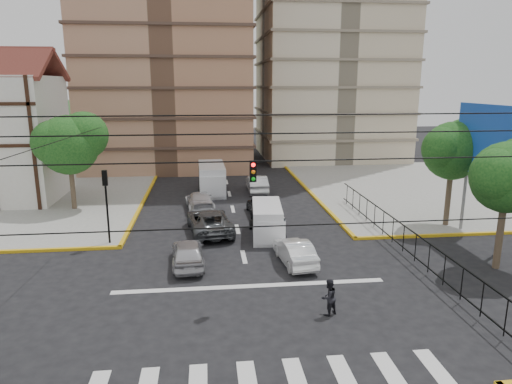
{
  "coord_description": "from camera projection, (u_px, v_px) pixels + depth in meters",
  "views": [
    {
      "loc": [
        -1.96,
        -18.79,
        9.4
      ],
      "look_at": [
        0.55,
        3.75,
        4.0
      ],
      "focal_mm": 32.0,
      "sensor_mm": 36.0,
      "label": 1
    }
  ],
  "objects": [
    {
      "name": "ground",
      "position": [
        253.0,
        298.0,
        20.56
      ],
      "size": [
        160.0,
        160.0,
        0.0
      ],
      "primitive_type": "plane",
      "color": "black",
      "rests_on": "ground"
    },
    {
      "name": "sidewalk_ne",
      "position": [
        446.0,
        187.0,
        42.03
      ],
      "size": [
        26.0,
        26.0,
        0.15
      ],
      "primitive_type": "cube",
      "color": "gray",
      "rests_on": "ground"
    },
    {
      "name": "crosswalk_stripes",
      "position": [
        273.0,
        382.0,
        14.76
      ],
      "size": [
        12.0,
        2.4,
        0.01
      ],
      "primitive_type": "cube",
      "color": "silver",
      "rests_on": "ground"
    },
    {
      "name": "stop_line",
      "position": [
        251.0,
        286.0,
        21.72
      ],
      "size": [
        13.0,
        0.4,
        0.01
      ],
      "primitive_type": "cube",
      "color": "silver",
      "rests_on": "ground"
    },
    {
      "name": "park_fence",
      "position": [
        402.0,
        254.0,
        25.88
      ],
      "size": [
        0.1,
        22.5,
        1.66
      ],
      "primitive_type": null,
      "color": "black",
      "rests_on": "ground"
    },
    {
      "name": "billboard",
      "position": [
        489.0,
        144.0,
        26.53
      ],
      "size": [
        0.36,
        6.2,
        8.1
      ],
      "color": "slate",
      "rests_on": "ground"
    },
    {
      "name": "tree_park_a",
      "position": [
        509.0,
        174.0,
        22.75
      ],
      "size": [
        4.41,
        3.6,
        6.83
      ],
      "color": "#473828",
      "rests_on": "ground"
    },
    {
      "name": "tree_park_c",
      "position": [
        454.0,
        148.0,
        29.55
      ],
      "size": [
        4.65,
        3.8,
        7.25
      ],
      "color": "#473828",
      "rests_on": "ground"
    },
    {
      "name": "tree_tudor",
      "position": [
        70.0,
        142.0,
        33.55
      ],
      "size": [
        5.39,
        4.4,
        7.43
      ],
      "color": "#473828",
      "rests_on": "ground"
    },
    {
      "name": "traffic_light_nw",
      "position": [
        106.0,
        194.0,
        26.54
      ],
      "size": [
        0.28,
        0.22,
        4.4
      ],
      "color": "black",
      "rests_on": "ground"
    },
    {
      "name": "traffic_light_hanging",
      "position": [
        259.0,
        179.0,
        17.22
      ],
      "size": [
        18.0,
        9.12,
        0.92
      ],
      "color": "black",
      "rests_on": "ground"
    },
    {
      "name": "van_right_lane",
      "position": [
        267.0,
        222.0,
        28.5
      ],
      "size": [
        2.16,
        4.64,
        2.03
      ],
      "rotation": [
        0.0,
        0.0,
        -0.09
      ],
      "color": "silver",
      "rests_on": "ground"
    },
    {
      "name": "van_left_lane",
      "position": [
        212.0,
        180.0,
        39.89
      ],
      "size": [
        2.33,
        5.62,
        2.51
      ],
      "rotation": [
        0.0,
        0.0,
        0.02
      ],
      "color": "silver",
      "rests_on": "ground"
    },
    {
      "name": "car_silver_front_left",
      "position": [
        188.0,
        252.0,
        24.08
      ],
      "size": [
        1.94,
        4.28,
        1.42
      ],
      "primitive_type": "imported",
      "rotation": [
        0.0,
        0.0,
        3.2
      ],
      "color": "#B8B7BC",
      "rests_on": "ground"
    },
    {
      "name": "car_white_front_right",
      "position": [
        295.0,
        252.0,
        24.32
      ],
      "size": [
        1.86,
        4.2,
        1.34
      ],
      "primitive_type": "imported",
      "rotation": [
        0.0,
        0.0,
        3.25
      ],
      "color": "white",
      "rests_on": "ground"
    },
    {
      "name": "car_grey_mid_left",
      "position": [
        209.0,
        221.0,
        29.37
      ],
      "size": [
        3.23,
        5.8,
        1.53
      ],
      "primitive_type": "imported",
      "rotation": [
        0.0,
        0.0,
        3.27
      ],
      "color": "#53565A",
      "rests_on": "ground"
    },
    {
      "name": "car_silver_rear_left",
      "position": [
        200.0,
        201.0,
        34.77
      ],
      "size": [
        2.46,
        4.96,
        1.38
      ],
      "primitive_type": "imported",
      "rotation": [
        0.0,
        0.0,
        3.25
      ],
      "color": "silver",
      "rests_on": "ground"
    },
    {
      "name": "car_darkgrey_mid_right",
      "position": [
        260.0,
        206.0,
        33.41
      ],
      "size": [
        1.76,
        4.06,
        1.36
      ],
      "primitive_type": "imported",
      "rotation": [
        0.0,
        0.0,
        3.18
      ],
      "color": "#232325",
      "rests_on": "ground"
    },
    {
      "name": "car_white_rear_right",
      "position": [
        257.0,
        184.0,
        40.35
      ],
      "size": [
        1.64,
        4.65,
        1.53
      ],
      "primitive_type": "imported",
      "rotation": [
        0.0,
        0.0,
        3.14
      ],
      "color": "silver",
      "rests_on": "ground"
    },
    {
      "name": "pedestrian_crosswalk",
      "position": [
        329.0,
        297.0,
        18.88
      ],
      "size": [
        0.96,
        0.89,
        1.57
      ],
      "primitive_type": "imported",
      "rotation": [
        0.0,
        0.0,
        3.65
      ],
      "color": "black",
      "rests_on": "ground"
    }
  ]
}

